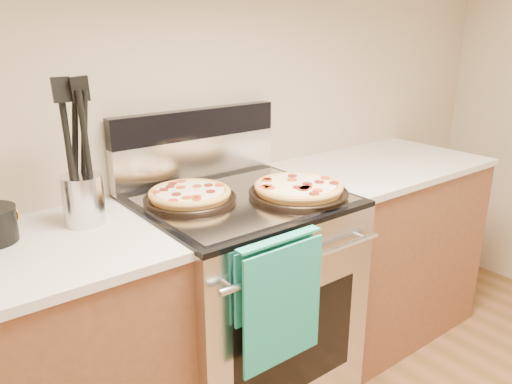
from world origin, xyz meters
TOP-DOWN VIEW (x-y plane):
  - wall_back at (0.00, 2.00)m, footprint 4.00×0.00m
  - range_body at (0.00, 1.65)m, footprint 0.76×0.68m
  - oven_window at (0.00, 1.31)m, footprint 0.56×0.01m
  - cooktop at (0.00, 1.65)m, footprint 0.76×0.68m
  - backsplash_lower at (0.00, 1.96)m, footprint 0.76×0.06m
  - backsplash_upper at (0.00, 1.96)m, footprint 0.76×0.06m
  - oven_handle at (0.00, 1.27)m, footprint 0.70×0.03m
  - dish_towel at (-0.12, 1.27)m, footprint 0.32×0.05m
  - foil_sheet at (0.00, 1.62)m, footprint 0.70×0.55m
  - cabinet_right at (0.88, 1.68)m, footprint 1.00×0.62m
  - countertop_right at (0.88, 1.68)m, footprint 1.02×0.64m
  - pepperoni_pizza_back at (-0.18, 1.72)m, footprint 0.42×0.42m
  - pepperoni_pizza_front at (0.18, 1.52)m, footprint 0.42×0.42m
  - utensil_crock at (-0.55, 1.78)m, footprint 0.17×0.17m

SIDE VIEW (x-z plane):
  - cabinet_right at x=0.88m, z-range 0.00..0.88m
  - range_body at x=0.00m, z-range 0.00..0.90m
  - oven_window at x=0.00m, z-range 0.25..0.65m
  - dish_towel at x=-0.12m, z-range 0.49..0.91m
  - oven_handle at x=0.00m, z-range 0.79..0.81m
  - countertop_right at x=0.88m, z-range 0.88..0.91m
  - cooktop at x=0.00m, z-range 0.90..0.92m
  - foil_sheet at x=0.00m, z-range 0.92..0.93m
  - pepperoni_pizza_back at x=-0.18m, z-range 0.93..0.97m
  - pepperoni_pizza_front at x=0.18m, z-range 0.93..0.98m
  - utensil_crock at x=-0.55m, z-range 0.91..1.08m
  - backsplash_lower at x=0.00m, z-range 0.92..1.10m
  - backsplash_upper at x=0.00m, z-range 1.10..1.22m
  - wall_back at x=0.00m, z-range -0.65..3.35m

